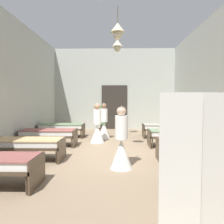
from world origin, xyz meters
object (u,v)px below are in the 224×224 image
at_px(bed_left_row_2, 49,133).
at_px(nurse_mid_aisle, 104,126).
at_px(bed_right_row_2, 176,134).
at_px(potted_plant, 101,117).
at_px(nurse_near_aisle, 121,146).
at_px(privacy_screen, 220,175).
at_px(bed_right_row_3, 165,127).
at_px(bed_right_row_1, 194,145).
at_px(bed_left_row_3, 62,127).
at_px(nurse_far_aisle, 97,129).
at_px(bed_left_row_1, 27,144).

distance_m(bed_left_row_2, nurse_mid_aisle, 2.40).
distance_m(bed_left_row_2, bed_right_row_2, 4.43).
xyz_separation_m(bed_left_row_2, potted_plant, (1.63, 2.68, 0.36)).
relative_size(nurse_near_aisle, privacy_screen, 0.87).
relative_size(bed_right_row_2, potted_plant, 1.36).
height_order(bed_right_row_2, nurse_mid_aisle, nurse_mid_aisle).
xyz_separation_m(bed_right_row_3, nurse_near_aisle, (-1.93, -4.50, 0.09)).
relative_size(bed_right_row_1, bed_right_row_3, 1.00).
height_order(bed_right_row_2, potted_plant, potted_plant).
bearing_deg(potted_plant, nurse_mid_aisle, -79.70).
bearing_deg(bed_left_row_3, potted_plant, 25.61).
bearing_deg(nurse_far_aisle, bed_left_row_2, 11.77).
distance_m(nurse_far_aisle, potted_plant, 2.03).
xyz_separation_m(nurse_near_aisle, nurse_mid_aisle, (-0.67, 4.13, 0.00)).
bearing_deg(bed_left_row_3, bed_left_row_2, -90.00).
height_order(bed_right_row_1, bed_right_row_3, same).
height_order(nurse_near_aisle, nurse_far_aisle, same).
height_order(bed_right_row_1, nurse_far_aisle, nurse_far_aisle).
relative_size(bed_right_row_2, nurse_near_aisle, 1.28).
distance_m(bed_left_row_3, nurse_mid_aisle, 1.88).
xyz_separation_m(bed_right_row_3, nurse_mid_aisle, (-2.59, -0.37, 0.09)).
bearing_deg(bed_left_row_1, nurse_mid_aisle, 61.84).
bearing_deg(potted_plant, bed_left_row_1, -109.59).
bearing_deg(privacy_screen, potted_plant, 93.40).
distance_m(bed_left_row_3, potted_plant, 1.84).
xyz_separation_m(bed_right_row_1, bed_left_row_2, (-4.43, 1.90, 0.00)).
height_order(nurse_far_aisle, privacy_screen, privacy_screen).
distance_m(nurse_near_aisle, nurse_mid_aisle, 4.19).
xyz_separation_m(bed_left_row_1, bed_right_row_3, (4.43, 3.80, 0.00)).
bearing_deg(privacy_screen, bed_right_row_2, 71.23).
relative_size(bed_right_row_3, nurse_far_aisle, 1.28).
distance_m(bed_left_row_2, bed_right_row_3, 4.82).
height_order(bed_left_row_1, bed_right_row_3, same).
height_order(bed_left_row_1, bed_right_row_1, same).
height_order(bed_left_row_3, nurse_far_aisle, nurse_far_aisle).
xyz_separation_m(bed_left_row_1, bed_left_row_2, (0.00, 1.90, 0.00)).
xyz_separation_m(potted_plant, privacy_screen, (1.85, -8.30, 0.05)).
bearing_deg(nurse_mid_aisle, bed_left_row_3, -58.52).
height_order(bed_right_row_3, nurse_near_aisle, nurse_near_aisle).
xyz_separation_m(nurse_mid_aisle, potted_plant, (-0.21, 1.15, 0.27)).
relative_size(bed_left_row_2, nurse_mid_aisle, 1.28).
height_order(bed_right_row_2, nurse_far_aisle, nurse_far_aisle).
distance_m(bed_right_row_1, nurse_far_aisle, 3.79).
bearing_deg(bed_left_row_1, nurse_far_aisle, 57.41).
bearing_deg(bed_left_row_1, bed_right_row_3, 40.60).
distance_m(bed_left_row_1, bed_left_row_2, 1.90).
distance_m(bed_right_row_2, nurse_near_aisle, 3.24).
xyz_separation_m(bed_left_row_2, bed_left_row_3, (0.00, 1.90, 0.00)).
distance_m(bed_right_row_3, nurse_far_aisle, 3.05).
bearing_deg(bed_left_row_1, potted_plant, 70.41).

